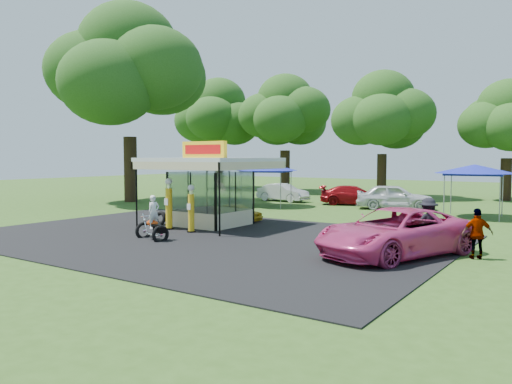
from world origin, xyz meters
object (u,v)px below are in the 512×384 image
gas_pump_right (191,210)px  spectator_east_a (428,224)px  tent_east (475,169)px  spectator_east_b (477,234)px  gas_station_kiosk (211,190)px  pink_sedan (395,233)px  motorcycle (153,222)px  bg_car_c (394,197)px  gas_pump_left (169,205)px  tent_west (267,167)px  a_frame_sign (380,252)px  bg_car_b (354,195)px  kiosk_car (237,212)px  bg_car_a (283,192)px

gas_pump_right → spectator_east_a: (9.92, 1.94, -0.09)m
tent_east → spectator_east_b: bearing=-78.9°
gas_station_kiosk → spectator_east_a: 10.73m
gas_station_kiosk → pink_sedan: size_ratio=0.90×
motorcycle → bg_car_c: bearing=91.0°
gas_pump_left → tent_west: 12.44m
bg_car_c → motorcycle: bearing=147.6°
bg_car_c → pink_sedan: bearing=179.4°
a_frame_sign → pink_sedan: (-0.11, 1.69, 0.41)m
a_frame_sign → bg_car_b: bearing=133.9°
gas_station_kiosk → pink_sedan: gas_station_kiosk is taller
gas_station_kiosk → kiosk_car: (-0.00, 2.21, -1.30)m
gas_station_kiosk → motorcycle: gas_station_kiosk is taller
motorcycle → tent_east: tent_east is taller
spectator_east_a → bg_car_b: size_ratio=0.40×
kiosk_car → pink_sedan: pink_sedan is taller
spectator_east_a → tent_west: 17.28m
motorcycle → pink_sedan: 9.56m
kiosk_car → bg_car_a: size_ratio=0.68×
motorcycle → gas_pump_right: bearing=105.5°
bg_car_a → tent_west: (1.08, -3.97, 2.02)m
a_frame_sign → kiosk_car: kiosk_car is taller
motorcycle → spectator_east_a: spectator_east_a is taller
gas_pump_left → kiosk_car: (0.70, 4.45, -0.69)m
gas_pump_right → spectator_east_a: bearing=11.1°
gas_station_kiosk → spectator_east_b: bearing=-6.1°
gas_pump_left → tent_east: 17.17m
bg_car_a → gas_station_kiosk: bearing=-158.9°
spectator_east_a → spectator_east_b: (1.86, -0.93, -0.10)m
gas_pump_right → kiosk_car: bearing=99.6°
bg_car_b → motorcycle: bearing=159.0°
bg_car_b → bg_car_c: (3.38, -1.27, 0.14)m
tent_west → gas_pump_left: bearing=-78.8°
bg_car_c → gas_station_kiosk: bearing=139.7°
gas_pump_right → tent_east: 16.38m
a_frame_sign → tent_east: tent_east is taller
tent_west → gas_pump_right: bearing=-72.4°
gas_station_kiosk → pink_sedan: (10.11, -2.45, -0.95)m
gas_station_kiosk → a_frame_sign: 11.11m
pink_sedan → bg_car_c: 16.15m
kiosk_car → bg_car_c: size_ratio=0.58×
gas_pump_right → pink_sedan: (9.34, -0.11, -0.21)m
pink_sedan → bg_car_c: (-5.18, 15.30, -0.00)m
gas_pump_right → spectator_east_b: 11.82m
gas_pump_left → gas_pump_right: bearing=-4.0°
bg_car_c → tent_east: size_ratio=1.13×
motorcycle → bg_car_b: bearing=101.9°
gas_station_kiosk → motorcycle: (0.83, -4.74, -1.03)m
spectator_east_a → tent_west: tent_west is taller
kiosk_car → pink_sedan: 11.14m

